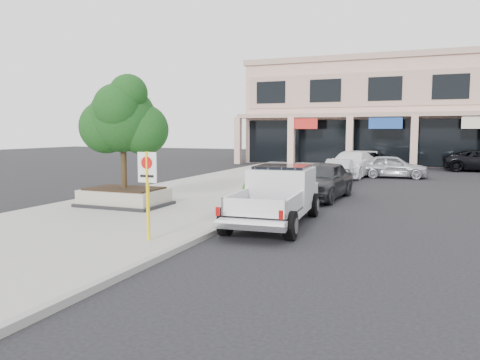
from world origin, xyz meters
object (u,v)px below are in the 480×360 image
object	(u,v)px
planter	(125,197)
curb_car_d	(364,160)
no_parking_sign	(148,184)
lot_car_a	(392,166)
curb_car_a	(321,180)
pickup_truck	(274,196)
curb_car_c	(351,164)
curb_car_b	(338,171)
planter_tree	(128,119)

from	to	relation	value
planter	curb_car_d	distance (m)	23.38
no_parking_sign	lot_car_a	distance (m)	21.50
planter	lot_car_a	distance (m)	18.55
planter	curb_car_d	world-z (taller)	curb_car_d
curb_car_a	lot_car_a	size ratio (longest dim) A/B	1.12
pickup_truck	curb_car_a	bearing A→B (deg)	84.85
no_parking_sign	lot_car_a	bearing A→B (deg)	77.84
pickup_truck	curb_car_d	distance (m)	23.27
pickup_truck	curb_car_a	size ratio (longest dim) A/B	1.20
curb_car_c	lot_car_a	distance (m)	2.55
planter	pickup_truck	xyz separation A→B (m)	(6.20, -0.68, 0.44)
curb_car_c	curb_car_d	world-z (taller)	curb_car_c
pickup_truck	curb_car_d	world-z (taller)	pickup_truck
planter	pickup_truck	size ratio (longest dim) A/B	0.55
planter	curb_car_d	bearing A→B (deg)	75.13
curb_car_b	planter	bearing A→B (deg)	-118.04
no_parking_sign	curb_car_b	bearing A→B (deg)	83.89
planter	planter_tree	world-z (taller)	planter_tree
curb_car_b	curb_car_a	bearing A→B (deg)	-88.72
pickup_truck	curb_car_c	size ratio (longest dim) A/B	1.02
curb_car_d	lot_car_a	bearing A→B (deg)	-63.86
planter	curb_car_c	distance (m)	17.25
pickup_truck	planter	bearing A→B (deg)	169.92
no_parking_sign	pickup_truck	world-z (taller)	no_parking_sign
no_parking_sign	curb_car_d	bearing A→B (deg)	85.84
planter_tree	curb_car_a	xyz separation A→B (m)	(6.21, 5.43, -2.59)
pickup_truck	curb_car_b	size ratio (longest dim) A/B	1.44
no_parking_sign	curb_car_b	world-z (taller)	no_parking_sign
planter_tree	curb_car_d	size ratio (longest dim) A/B	0.75
pickup_truck	no_parking_sign	bearing A→B (deg)	-123.27
pickup_truck	curb_car_b	distance (m)	13.13
planter_tree	pickup_truck	size ratio (longest dim) A/B	0.69
pickup_truck	curb_car_b	world-z (taller)	pickup_truck
planter_tree	pickup_truck	xyz separation A→B (m)	(6.07, -0.83, -2.50)
no_parking_sign	curb_car_d	world-z (taller)	no_parking_sign
planter_tree	lot_car_a	bearing A→B (deg)	62.70
planter	lot_car_a	world-z (taller)	lot_car_a
planter	curb_car_d	xyz separation A→B (m)	(6.00, 22.60, 0.27)
curb_car_b	curb_car_d	size ratio (longest dim) A/B	0.76
curb_car_b	planter_tree	bearing A→B (deg)	-117.80
pickup_truck	curb_car_c	xyz separation A→B (m)	(-0.18, 16.84, -0.09)
planter_tree	curb_car_c	size ratio (longest dim) A/B	0.70
planter	planter_tree	size ratio (longest dim) A/B	0.80
curb_car_b	curb_car_d	bearing A→B (deg)	86.22
planter_tree	lot_car_a	xyz separation A→B (m)	(8.42, 16.31, -2.68)
planter	curb_car_a	bearing A→B (deg)	41.36
curb_car_d	planter	bearing A→B (deg)	-101.32
curb_car_b	lot_car_a	size ratio (longest dim) A/B	0.94
lot_car_a	curb_car_c	bearing A→B (deg)	92.01
curb_car_c	lot_car_a	size ratio (longest dim) A/B	1.32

